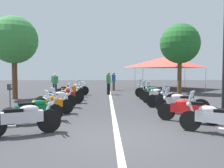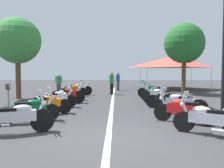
{
  "view_description": "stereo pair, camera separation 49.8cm",
  "coord_description": "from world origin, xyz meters",
  "px_view_note": "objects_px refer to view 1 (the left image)",
  "views": [
    {
      "loc": [
        -6.23,
        0.3,
        1.78
      ],
      "look_at": [
        5.82,
        0.0,
        1.11
      ],
      "focal_mm": 38.19,
      "sensor_mm": 36.0,
      "label": 1
    },
    {
      "loc": [
        -6.23,
        -0.2,
        1.78
      ],
      "look_at": [
        5.82,
        0.0,
        1.11
      ],
      "focal_mm": 38.19,
      "sensor_mm": 36.0,
      "label": 2
    }
  ],
  "objects_px": {
    "roadside_tree_1": "(14,40)",
    "event_tent": "(166,62)",
    "bystander_0": "(109,81)",
    "motorcycle_right_row_5": "(154,93)",
    "motorcycle_left_row_1": "(34,110)",
    "roadside_tree_0": "(180,44)",
    "motorcycle_left_row_6": "(70,91)",
    "motorcycle_right_row_2": "(181,103)",
    "motorcycle_right_row_0": "(214,118)",
    "motorcycle_right_row_6": "(150,91)",
    "parking_meter": "(10,94)",
    "motorcycle_right_row_4": "(159,95)",
    "motorcycle_left_row_0": "(24,118)",
    "motorcycle_left_row_7": "(74,89)",
    "bystander_1": "(55,82)",
    "traffic_cone_1": "(201,105)",
    "motorcycle_right_row_1": "(187,109)",
    "motorcycle_left_row_3": "(57,99)",
    "bystander_2": "(114,80)",
    "motorcycle_left_row_4": "(65,95)",
    "motorcycle_left_row_2": "(48,104)",
    "motorcycle_left_row_5": "(67,93)",
    "motorcycle_right_row_3": "(167,99)"
  },
  "relations": [
    {
      "from": "bystander_2",
      "to": "event_tent",
      "type": "relative_size",
      "value": 0.27
    },
    {
      "from": "motorcycle_left_row_2",
      "to": "parking_meter",
      "type": "bearing_deg",
      "value": 175.28
    },
    {
      "from": "bystander_0",
      "to": "roadside_tree_0",
      "type": "relative_size",
      "value": 0.31
    },
    {
      "from": "motorcycle_left_row_0",
      "to": "motorcycle_left_row_7",
      "type": "bearing_deg",
      "value": 66.17
    },
    {
      "from": "motorcycle_left_row_1",
      "to": "motorcycle_left_row_4",
      "type": "distance_m",
      "value": 4.72
    },
    {
      "from": "motorcycle_left_row_4",
      "to": "motorcycle_left_row_7",
      "type": "height_order",
      "value": "motorcycle_left_row_4"
    },
    {
      "from": "motorcycle_right_row_1",
      "to": "motorcycle_right_row_5",
      "type": "bearing_deg",
      "value": -59.26
    },
    {
      "from": "motorcycle_left_row_0",
      "to": "motorcycle_right_row_0",
      "type": "relative_size",
      "value": 1.17
    },
    {
      "from": "motorcycle_left_row_2",
      "to": "motorcycle_left_row_7",
      "type": "relative_size",
      "value": 0.93
    },
    {
      "from": "motorcycle_right_row_0",
      "to": "motorcycle_left_row_0",
      "type": "bearing_deg",
      "value": 33.8
    },
    {
      "from": "motorcycle_right_row_2",
      "to": "bystander_0",
      "type": "height_order",
      "value": "bystander_0"
    },
    {
      "from": "roadside_tree_0",
      "to": "motorcycle_left_row_7",
      "type": "bearing_deg",
      "value": 98.32
    },
    {
      "from": "traffic_cone_1",
      "to": "roadside_tree_0",
      "type": "relative_size",
      "value": 0.11
    },
    {
      "from": "motorcycle_right_row_3",
      "to": "bystander_1",
      "type": "height_order",
      "value": "bystander_1"
    },
    {
      "from": "motorcycle_left_row_4",
      "to": "bystander_1",
      "type": "bearing_deg",
      "value": 84.21
    },
    {
      "from": "bystander_0",
      "to": "motorcycle_right_row_5",
      "type": "bearing_deg",
      "value": 160.14
    },
    {
      "from": "motorcycle_right_row_1",
      "to": "bystander_0",
      "type": "distance_m",
      "value": 10.15
    },
    {
      "from": "motorcycle_left_row_6",
      "to": "roadside_tree_0",
      "type": "relative_size",
      "value": 0.34
    },
    {
      "from": "motorcycle_left_row_1",
      "to": "roadside_tree_0",
      "type": "bearing_deg",
      "value": 21.36
    },
    {
      "from": "motorcycle_left_row_6",
      "to": "motorcycle_right_row_0",
      "type": "relative_size",
      "value": 1.08
    },
    {
      "from": "motorcycle_left_row_4",
      "to": "event_tent",
      "type": "relative_size",
      "value": 0.32
    },
    {
      "from": "motorcycle_left_row_3",
      "to": "motorcycle_right_row_4",
      "type": "bearing_deg",
      "value": -8.84
    },
    {
      "from": "motorcycle_left_row_2",
      "to": "motorcycle_left_row_6",
      "type": "relative_size",
      "value": 1.05
    },
    {
      "from": "motorcycle_left_row_3",
      "to": "roadside_tree_0",
      "type": "bearing_deg",
      "value": 18.29
    },
    {
      "from": "motorcycle_right_row_1",
      "to": "event_tent",
      "type": "relative_size",
      "value": 0.31
    },
    {
      "from": "motorcycle_left_row_1",
      "to": "motorcycle_right_row_6",
      "type": "xyz_separation_m",
      "value": [
        7.66,
        -5.35,
        0.01
      ]
    },
    {
      "from": "traffic_cone_1",
      "to": "event_tent",
      "type": "bearing_deg",
      "value": -7.97
    },
    {
      "from": "motorcycle_left_row_1",
      "to": "motorcycle_right_row_4",
      "type": "height_order",
      "value": "motorcycle_right_row_4"
    },
    {
      "from": "motorcycle_left_row_3",
      "to": "motorcycle_left_row_4",
      "type": "distance_m",
      "value": 1.56
    },
    {
      "from": "motorcycle_left_row_6",
      "to": "motorcycle_right_row_2",
      "type": "relative_size",
      "value": 0.94
    },
    {
      "from": "parking_meter",
      "to": "event_tent",
      "type": "xyz_separation_m",
      "value": [
        14.42,
        -9.55,
        1.75
      ]
    },
    {
      "from": "motorcycle_left_row_0",
      "to": "motorcycle_left_row_7",
      "type": "distance_m",
      "value": 10.7
    },
    {
      "from": "motorcycle_left_row_5",
      "to": "roadside_tree_0",
      "type": "bearing_deg",
      "value": 4.01
    },
    {
      "from": "motorcycle_right_row_6",
      "to": "bystander_1",
      "type": "height_order",
      "value": "bystander_1"
    },
    {
      "from": "motorcycle_left_row_5",
      "to": "motorcycle_right_row_0",
      "type": "bearing_deg",
      "value": -78.58
    },
    {
      "from": "roadside_tree_0",
      "to": "bystander_1",
      "type": "bearing_deg",
      "value": 89.83
    },
    {
      "from": "motorcycle_left_row_6",
      "to": "traffic_cone_1",
      "type": "relative_size",
      "value": 3.0
    },
    {
      "from": "parking_meter",
      "to": "bystander_0",
      "type": "distance_m",
      "value": 9.68
    },
    {
      "from": "motorcycle_left_row_7",
      "to": "bystander_2",
      "type": "distance_m",
      "value": 5.26
    },
    {
      "from": "motorcycle_left_row_6",
      "to": "bystander_1",
      "type": "xyz_separation_m",
      "value": [
        2.58,
        1.56,
        0.46
      ]
    },
    {
      "from": "motorcycle_right_row_6",
      "to": "roadside_tree_1",
      "type": "height_order",
      "value": "roadside_tree_1"
    },
    {
      "from": "traffic_cone_1",
      "to": "motorcycle_right_row_1",
      "type": "bearing_deg",
      "value": 147.16
    },
    {
      "from": "roadside_tree_0",
      "to": "traffic_cone_1",
      "type": "bearing_deg",
      "value": 168.91
    },
    {
      "from": "motorcycle_left_row_7",
      "to": "motorcycle_right_row_5",
      "type": "distance_m",
      "value": 6.01
    },
    {
      "from": "motorcycle_left_row_1",
      "to": "motorcycle_right_row_6",
      "type": "bearing_deg",
      "value": 24.74
    },
    {
      "from": "motorcycle_left_row_6",
      "to": "roadside_tree_0",
      "type": "height_order",
      "value": "roadside_tree_0"
    },
    {
      "from": "roadside_tree_1",
      "to": "event_tent",
      "type": "height_order",
      "value": "roadside_tree_1"
    },
    {
      "from": "bystander_2",
      "to": "roadside_tree_0",
      "type": "distance_m",
      "value": 6.61
    },
    {
      "from": "motorcycle_right_row_1",
      "to": "traffic_cone_1",
      "type": "bearing_deg",
      "value": -91.6
    },
    {
      "from": "motorcycle_left_row_6",
      "to": "roadside_tree_0",
      "type": "bearing_deg",
      "value": -14.0
    }
  ]
}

